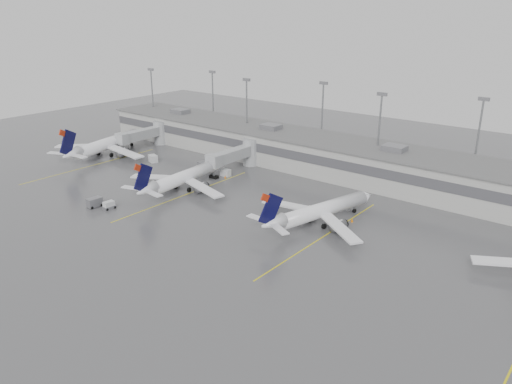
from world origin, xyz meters
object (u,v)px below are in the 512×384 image
Objects in this scene: jet_far_left at (105,144)px; jet_mid_right at (319,211)px; baggage_tug at (109,206)px; jet_mid_left at (183,177)px.

jet_far_left is 1.15× the size of jet_mid_right.
jet_mid_right is 10.84× the size of baggage_tug.
jet_mid_right is (34.20, 2.26, -0.08)m from jet_mid_left.
baggage_tug is (-37.69, -19.79, -2.26)m from jet_mid_right.
jet_far_left is 71.49m from jet_mid_right.
jet_far_left is 1.10× the size of jet_mid_left.
jet_mid_right is at bearing -17.20° from jet_far_left.
jet_mid_left is (37.20, -5.95, -0.36)m from jet_far_left.
jet_mid_right is at bearing 31.91° from baggage_tug.
jet_far_left is 41.16m from baggage_tug.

